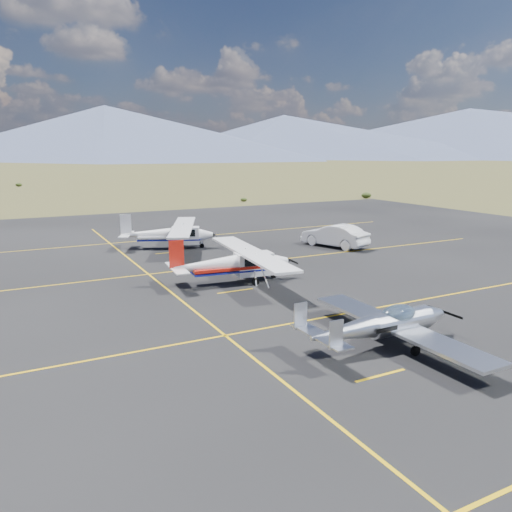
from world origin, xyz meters
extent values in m
plane|color=#383D1C|center=(0.00, 0.00, 0.00)|extent=(1600.00, 1600.00, 0.00)
cube|color=black|center=(0.00, 7.00, 0.00)|extent=(72.00, 72.00, 0.02)
cube|color=silver|center=(-0.69, -1.71, 0.70)|extent=(1.45, 8.43, 0.11)
ellipsoid|color=#99BFD8|center=(-0.69, -1.71, 1.15)|extent=(1.54, 0.90, 0.77)
cube|color=silver|center=(-4.14, -1.75, 0.96)|extent=(0.69, 2.81, 0.06)
cube|color=silver|center=(-4.27, -2.78, 1.38)|extent=(0.51, 0.06, 0.93)
cube|color=silver|center=(-4.30, -0.73, 1.38)|extent=(0.51, 0.06, 0.93)
cylinder|color=black|center=(0.81, -1.70, 0.17)|extent=(0.32, 0.09, 0.32)
cylinder|color=black|center=(-0.86, -2.84, 0.20)|extent=(0.37, 0.11, 0.37)
cylinder|color=black|center=(-0.89, -0.59, 0.20)|extent=(0.37, 0.11, 0.37)
cube|color=white|center=(-1.21, 8.93, 0.96)|extent=(2.09, 1.24, 1.23)
cube|color=white|center=(-1.39, 8.94, 1.60)|extent=(2.43, 10.08, 0.13)
cube|color=black|center=(-1.21, 8.93, 1.22)|extent=(1.56, 1.22, 0.50)
cube|color=#B7190F|center=(-2.39, 9.05, 0.87)|extent=(4.62, 1.52, 0.16)
cube|color=#B7190F|center=(-5.46, 9.37, 1.83)|extent=(0.77, 0.14, 1.45)
cube|color=white|center=(-5.46, 9.37, 1.10)|extent=(0.98, 2.96, 0.05)
cylinder|color=black|center=(-0.04, 8.80, 0.17)|extent=(0.33, 0.12, 0.33)
cylinder|color=black|center=(-1.58, 8.01, 0.21)|extent=(0.41, 0.16, 0.40)
cylinder|color=black|center=(-1.38, 9.90, 0.21)|extent=(0.41, 0.16, 0.40)
cube|color=white|center=(-1.42, 19.52, 0.96)|extent=(2.24, 1.73, 1.22)
cube|color=white|center=(-1.58, 19.59, 1.60)|extent=(5.16, 9.73, 0.13)
cube|color=black|center=(-1.42, 19.52, 1.21)|extent=(1.75, 1.56, 0.50)
cube|color=white|center=(-2.50, 19.98, 0.87)|extent=(4.58, 2.73, 0.16)
cube|color=white|center=(-5.34, 21.17, 1.82)|extent=(0.73, 0.36, 1.45)
cube|color=white|center=(-5.34, 21.17, 1.10)|extent=(1.75, 2.94, 0.05)
cylinder|color=black|center=(-0.33, 19.06, 0.17)|extent=(0.34, 0.21, 0.33)
cylinder|color=black|center=(-2.04, 18.75, 0.21)|extent=(0.41, 0.26, 0.40)
cylinder|color=black|center=(-1.30, 20.50, 0.21)|extent=(0.41, 0.26, 0.40)
imported|color=white|center=(8.64, 14.97, 0.85)|extent=(3.33, 5.41, 1.68)
camera|label=1|loc=(-13.33, -14.82, 7.06)|focal=35.00mm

